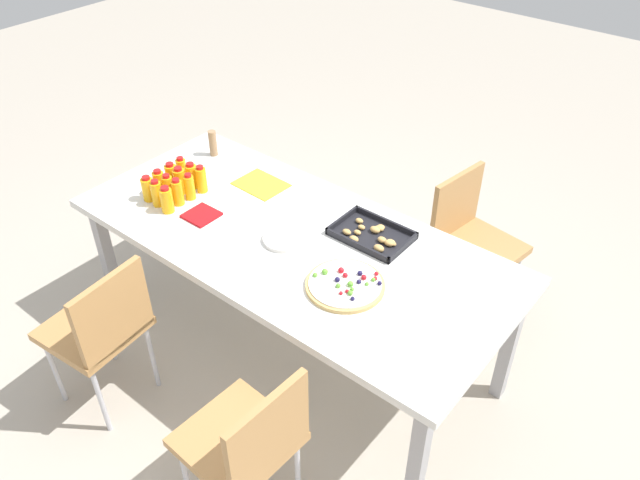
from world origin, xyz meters
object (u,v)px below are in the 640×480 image
object	(u,v)px
juice_bottle_6	(171,176)
juice_bottle_7	(180,181)
juice_bottle_8	(190,187)
snack_tray	(372,235)
juice_bottle_1	(157,193)
paper_folder	(261,184)
fruit_pizza	(345,284)
cardboard_tube	(213,143)
chair_near_right	(249,441)
chair_far_right	(470,235)
chair_near_left	(101,326)
juice_bottle_11	(201,179)
juice_bottle_9	(182,170)
juice_bottle_10	(191,176)
plate_stack	(284,239)
juice_bottle_3	(159,183)
party_table	(291,246)
napkin_stack	(201,215)
juice_bottle_0	(148,189)
juice_bottle_5	(178,192)
juice_bottle_2	(167,200)
juice_bottle_4	(168,188)

from	to	relation	value
juice_bottle_6	juice_bottle_7	bearing A→B (deg)	-2.46
juice_bottle_8	snack_tray	size ratio (longest dim) A/B	0.40
juice_bottle_1	paper_folder	size ratio (longest dim) A/B	0.56
fruit_pizza	cardboard_tube	distance (m)	1.33
chair_near_right	snack_tray	size ratio (longest dim) A/B	2.31
chair_far_right	snack_tray	distance (m)	0.71
chair_near_left	juice_bottle_11	world-z (taller)	juice_bottle_11
chair_near_right	juice_bottle_11	xyz separation A→B (m)	(-1.11, 0.82, 0.32)
juice_bottle_7	fruit_pizza	world-z (taller)	juice_bottle_7
juice_bottle_9	juice_bottle_11	distance (m)	0.15
juice_bottle_10	plate_stack	xyz separation A→B (m)	(0.68, -0.04, -0.06)
juice_bottle_11	paper_folder	xyz separation A→B (m)	(0.19, 0.23, -0.07)
juice_bottle_1	cardboard_tube	xyz separation A→B (m)	(-0.15, 0.52, 0.01)
juice_bottle_3	snack_tray	bearing A→B (deg)	19.76
juice_bottle_8	snack_tray	xyz separation A→B (m)	(0.91, 0.31, -0.05)
chair_near_right	juice_bottle_10	world-z (taller)	juice_bottle_10
party_table	cardboard_tube	size ratio (longest dim) A/B	14.49
chair_far_right	napkin_stack	world-z (taller)	chair_far_right
party_table	juice_bottle_11	size ratio (longest dim) A/B	14.44
chair_near_right	juice_bottle_11	size ratio (longest dim) A/B	5.59
juice_bottle_1	napkin_stack	size ratio (longest dim) A/B	0.96
juice_bottle_1	juice_bottle_0	bearing A→B (deg)	177.48
napkin_stack	cardboard_tube	bearing A→B (deg)	130.84
juice_bottle_9	juice_bottle_10	xyz separation A→B (m)	(0.08, -0.01, -0.00)
juice_bottle_5	juice_bottle_0	bearing A→B (deg)	-154.87
party_table	juice_bottle_7	size ratio (longest dim) A/B	14.51
fruit_pizza	juice_bottle_10	bearing A→B (deg)	173.73
plate_stack	snack_tray	bearing A→B (deg)	42.46
chair_near_right	juice_bottle_1	world-z (taller)	juice_bottle_1
juice_bottle_5	juice_bottle_3	bearing A→B (deg)	179.71
juice_bottle_10	snack_tray	size ratio (longest dim) A/B	0.40
chair_near_right	juice_bottle_8	bearing A→B (deg)	58.82
juice_bottle_8	plate_stack	world-z (taller)	juice_bottle_8
juice_bottle_2	snack_tray	bearing A→B (deg)	26.81
fruit_pizza	paper_folder	xyz separation A→B (m)	(-0.83, 0.36, -0.01)
chair_near_left	juice_bottle_7	distance (m)	0.83
juice_bottle_3	juice_bottle_7	world-z (taller)	juice_bottle_7
juice_bottle_5	juice_bottle_10	world-z (taller)	juice_bottle_5
cardboard_tube	plate_stack	bearing A→B (deg)	-22.52
chair_near_right	juice_bottle_10	bearing A→B (deg)	57.95
fruit_pizza	snack_tray	distance (m)	0.37
juice_bottle_8	fruit_pizza	distance (m)	1.02
snack_tray	plate_stack	size ratio (longest dim) A/B	1.82
chair_near_right	chair_near_left	world-z (taller)	same
party_table	juice_bottle_7	xyz separation A→B (m)	(-0.69, -0.07, 0.13)
juice_bottle_3	juice_bottle_9	bearing A→B (deg)	92.03
juice_bottle_10	plate_stack	distance (m)	0.68
juice_bottle_4	juice_bottle_6	size ratio (longest dim) A/B	1.00
chair_near_right	paper_folder	distance (m)	1.42
juice_bottle_9	snack_tray	size ratio (longest dim) A/B	0.40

